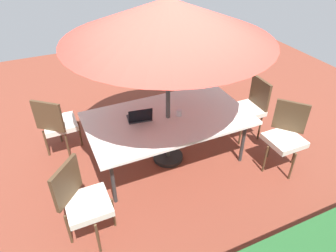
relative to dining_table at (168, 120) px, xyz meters
The scene contains 9 objects.
ground_plane 0.71m from the dining_table, ahead, with size 10.00×10.00×0.02m, color brown.
dining_table is the anchor object (origin of this frame).
patio_umbrella 1.36m from the dining_table, ahead, with size 2.52×2.52×2.30m.
chair_west 1.43m from the dining_table, behind, with size 0.47×0.46×0.98m.
chair_northwest 1.63m from the dining_table, 150.81° to the left, with size 0.59×0.58×0.98m.
chair_northeast 1.60m from the dining_table, 30.55° to the left, with size 0.59×0.59×0.98m.
chair_southeast 1.62m from the dining_table, 29.45° to the right, with size 0.58×0.59×0.98m.
laptop 0.40m from the dining_table, 13.73° to the right, with size 0.35×0.29×0.21m.
cup 0.18m from the dining_table, behind, with size 0.07×0.07×0.09m, color white.
Camera 1 is at (1.47, 3.24, 3.08)m, focal length 33.16 mm.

